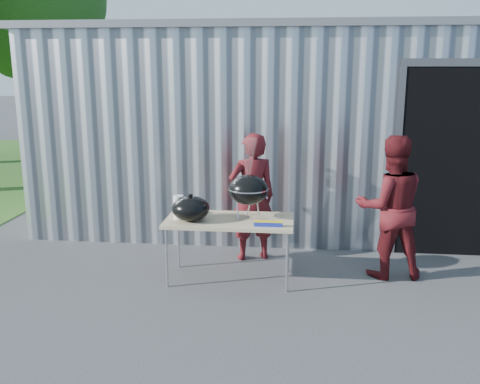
# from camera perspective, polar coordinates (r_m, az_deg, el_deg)

# --- Properties ---
(ground) EXTENTS (80.00, 80.00, 0.00)m
(ground) POSITION_cam_1_polar(r_m,az_deg,el_deg) (6.07, -1.31, -11.08)
(ground) COLOR #3C3C3F
(building) EXTENTS (8.20, 6.20, 3.10)m
(building) POSITION_cam_1_polar(r_m,az_deg,el_deg) (10.12, 7.16, 7.68)
(building) COLOR silver
(building) RESTS_ON ground
(folding_table) EXTENTS (1.50, 0.75, 0.75)m
(folding_table) POSITION_cam_1_polar(r_m,az_deg,el_deg) (6.30, -1.14, -3.25)
(folding_table) COLOR tan
(folding_table) RESTS_ON ground
(kettle_grill) EXTENTS (0.47, 0.47, 0.95)m
(kettle_grill) POSITION_cam_1_polar(r_m,az_deg,el_deg) (6.23, 0.90, 0.87)
(kettle_grill) COLOR black
(kettle_grill) RESTS_ON folding_table
(grill_lid) EXTENTS (0.44, 0.44, 0.32)m
(grill_lid) POSITION_cam_1_polar(r_m,az_deg,el_deg) (6.23, -5.27, -1.76)
(grill_lid) COLOR black
(grill_lid) RESTS_ON folding_table
(paper_towels) EXTENTS (0.12, 0.12, 0.28)m
(paper_towels) POSITION_cam_1_polar(r_m,az_deg,el_deg) (6.31, -6.57, -1.63)
(paper_towels) COLOR white
(paper_towels) RESTS_ON folding_table
(white_tub) EXTENTS (0.20, 0.15, 0.10)m
(white_tub) POSITION_cam_1_polar(r_m,az_deg,el_deg) (6.52, -5.77, -1.93)
(white_tub) COLOR white
(white_tub) RESTS_ON folding_table
(foil_box) EXTENTS (0.32, 0.06, 0.06)m
(foil_box) POSITION_cam_1_polar(r_m,az_deg,el_deg) (6.00, 3.03, -3.40)
(foil_box) COLOR #172798
(foil_box) RESTS_ON folding_table
(person_cook) EXTENTS (0.71, 0.59, 1.68)m
(person_cook) POSITION_cam_1_polar(r_m,az_deg,el_deg) (6.97, 1.30, -0.53)
(person_cook) COLOR #531217
(person_cook) RESTS_ON ground
(person_bystander) EXTENTS (0.92, 0.76, 1.73)m
(person_bystander) POSITION_cam_1_polar(r_m,az_deg,el_deg) (6.62, 15.73, -1.56)
(person_bystander) COLOR #531217
(person_bystander) RESTS_ON ground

